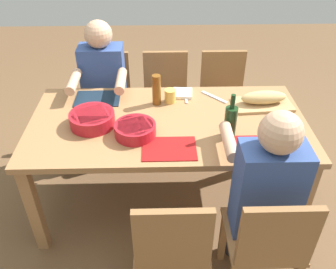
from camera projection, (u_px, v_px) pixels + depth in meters
ground_plane at (168, 200)px, 2.79m from camera, size 8.00×8.00×0.00m
dining_table at (168, 131)px, 2.41m from camera, size 1.82×0.92×0.74m
chair_near_left at (223, 95)px, 3.15m from camera, size 0.40×0.40×0.85m
chair_near_center at (166, 96)px, 3.14m from camera, size 0.40×0.40×0.85m
chair_far_center at (172, 244)px, 1.88m from camera, size 0.40×0.40×0.85m
chair_far_left at (267, 242)px, 1.89m from camera, size 0.40×0.40×0.85m
diner_far_left at (265, 188)px, 1.91m from camera, size 0.41×0.53×1.20m
chair_near_right at (108, 96)px, 3.13m from camera, size 0.40×0.40×0.85m
diner_near_right at (103, 85)px, 2.86m from camera, size 0.41×0.53×1.20m
serving_bowl_pasta at (135, 129)px, 2.20m from camera, size 0.26×0.26×0.08m
serving_bowl_salad at (92, 118)px, 2.29m from camera, size 0.29×0.29×0.09m
cutting_board at (263, 104)px, 2.51m from camera, size 0.41×0.25×0.02m
bread_loaf at (264, 97)px, 2.48m from camera, size 0.33×0.13×0.09m
wine_bottle at (230, 121)px, 2.16m from camera, size 0.08×0.08×0.29m
beer_bottle at (157, 90)px, 2.47m from camera, size 0.06×0.06×0.22m
wine_glass at (286, 131)px, 2.07m from camera, size 0.08×0.08×0.17m
cup_near_center at (170, 96)px, 2.53m from camera, size 0.08×0.08×0.10m
fork_near_center at (186, 97)px, 2.60m from camera, size 0.02×0.17×0.01m
placemat_far_center at (169, 149)px, 2.12m from camera, size 0.32×0.23×0.01m
placemat_far_left at (254, 147)px, 2.13m from camera, size 0.32×0.23×0.01m
placemat_near_right at (98, 99)px, 2.59m from camera, size 0.32×0.23×0.01m
carving_knife at (214, 97)px, 2.60m from camera, size 0.18×0.18×0.01m
napkin_stack at (182, 93)px, 2.63m from camera, size 0.15×0.15×0.02m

